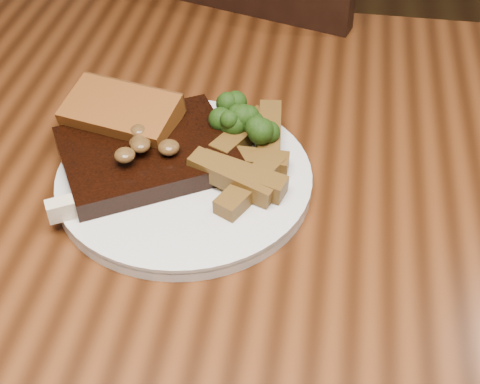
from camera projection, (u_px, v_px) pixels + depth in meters
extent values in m
cube|color=#4F260F|center=(244.00, 235.00, 0.68)|extent=(1.60, 0.90, 0.04)
cube|color=black|center=(262.00, 112.00, 1.35)|extent=(0.52, 0.52, 0.04)
cylinder|color=black|center=(355.00, 170.00, 1.56)|extent=(0.04, 0.04, 0.41)
cylinder|color=black|center=(226.00, 132.00, 1.66)|extent=(0.04, 0.04, 0.41)
cylinder|color=black|center=(303.00, 270.00, 1.33)|extent=(0.04, 0.04, 0.41)
cylinder|color=black|center=(157.00, 219.00, 1.44)|extent=(0.04, 0.04, 0.41)
cube|color=black|center=(218.00, 53.00, 1.06)|extent=(0.41, 0.15, 0.44)
cylinder|color=silver|center=(185.00, 180.00, 0.70)|extent=(0.28, 0.28, 0.01)
cube|color=black|center=(147.00, 154.00, 0.70)|extent=(0.22, 0.20, 0.03)
cube|color=beige|center=(132.00, 194.00, 0.66)|extent=(0.15, 0.10, 0.02)
cube|color=brown|center=(123.00, 128.00, 0.73)|extent=(0.13, 0.09, 0.03)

